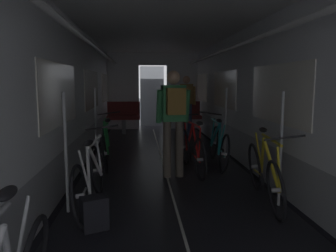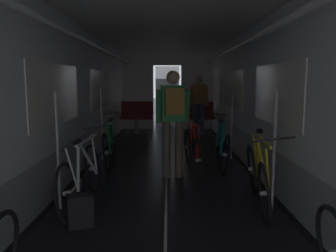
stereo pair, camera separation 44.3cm
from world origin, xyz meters
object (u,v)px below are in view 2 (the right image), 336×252
bicycle_yellow (259,175)px  person_standing_near_bench (200,101)px  bench_seat_far_right (199,114)px  person_cyclist_aisle (175,114)px  bench_seat_far_left (138,114)px  bicycle_green (111,144)px  bicycle_red_in_aisle (195,150)px  bicycle_white (84,176)px  backpack_on_floor (82,210)px  bicycle_teal (223,146)px

bicycle_yellow → person_standing_near_bench: (-0.22, 5.50, 0.59)m
bench_seat_far_right → person_cyclist_aisle: size_ratio=0.58×
bench_seat_far_left → person_standing_near_bench: person_standing_near_bench is taller
bench_seat_far_left → bicycle_green: same height
bicycle_red_in_aisle → bicycle_yellow: bearing=-65.6°
bicycle_yellow → person_standing_near_bench: person_standing_near_bench is taller
bicycle_white → bench_seat_far_right: bearing=72.0°
bench_seat_far_left → bench_seat_far_right: bearing=0.0°
bench_seat_far_left → person_standing_near_bench: 1.89m
bench_seat_far_left → backpack_on_floor: (0.00, -6.46, -0.40)m
bicycle_yellow → bench_seat_far_right: bearing=92.1°
bicycle_yellow → person_cyclist_aisle: bearing=129.6°
person_cyclist_aisle → person_standing_near_bench: (0.80, 4.27, -0.04)m
bench_seat_far_left → person_cyclist_aisle: (1.01, -4.65, 0.45)m
bicycle_teal → bicycle_red_in_aisle: 0.66m
bench_seat_far_right → person_standing_near_bench: 0.55m
backpack_on_floor → bicycle_yellow: bearing=16.2°
bench_seat_far_left → bicycle_white: bearing=-91.1°
bicycle_green → backpack_on_floor: (0.15, -2.63, -0.21)m
bicycle_white → bicycle_red_in_aisle: bearing=45.9°
bicycle_teal → person_standing_near_bench: person_standing_near_bench is taller
bicycle_green → backpack_on_floor: bearing=-86.8°
person_standing_near_bench → backpack_on_floor: size_ratio=4.96×
bicycle_yellow → bicycle_red_in_aisle: 1.64m
bicycle_teal → bicycle_white: same height
backpack_on_floor → person_standing_near_bench: bearing=73.5°
bicycle_white → bicycle_green: bicycle_white is taller
person_standing_near_bench → bicycle_green: bearing=-119.4°
bicycle_white → bicycle_yellow: size_ratio=1.00×
person_cyclist_aisle → person_standing_near_bench: 4.35m
bench_seat_far_left → person_standing_near_bench: bearing=-11.8°
bench_seat_far_right → bicycle_teal: bearing=-88.8°
bench_seat_far_right → bicycle_green: (-1.95, -3.83, -0.19)m
bench_seat_far_right → person_cyclist_aisle: bearing=-99.7°
bicycle_green → bench_seat_far_left: bearing=87.8°
bicycle_white → bicycle_green: 2.05m
bench_seat_far_left → bicycle_yellow: 6.21m
bicycle_teal → backpack_on_floor: (-1.88, -2.46, -0.21)m
bench_seat_far_left → bicycle_yellow: size_ratio=0.58×
bench_seat_far_left → bicycle_teal: bearing=-64.8°
person_standing_near_bench → bench_seat_far_right: bearing=90.4°
bicycle_white → bicycle_red_in_aisle: 2.10m
bicycle_yellow → bicycle_red_in_aisle: bicycle_yellow is taller
person_standing_near_bench → bench_seat_far_left: bearing=168.2°
bench_seat_far_left → bicycle_red_in_aisle: bearing=-73.0°
person_cyclist_aisle → bicycle_red_in_aisle: 0.76m
bench_seat_far_left → person_cyclist_aisle: 4.78m
bicycle_teal → person_standing_near_bench: 3.68m
bicycle_yellow → person_cyclist_aisle: 1.71m
bench_seat_far_right → bicycle_teal: 4.01m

